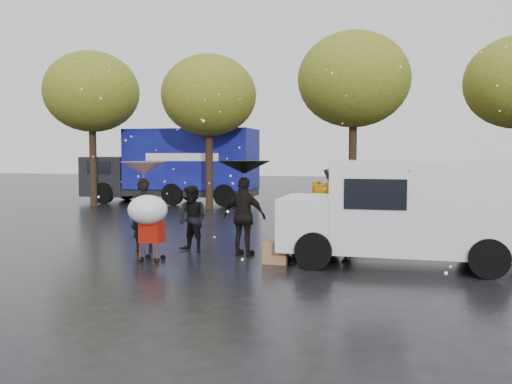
% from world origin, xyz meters
% --- Properties ---
extents(ground, '(90.00, 90.00, 0.00)m').
position_xyz_m(ground, '(0.00, 0.00, 0.00)').
color(ground, black).
rests_on(ground, ground).
extents(person_pink, '(0.74, 0.59, 1.76)m').
position_xyz_m(person_pink, '(-1.68, 0.10, 0.88)').
color(person_pink, black).
rests_on(person_pink, ground).
extents(person_middle, '(0.94, 0.84, 1.59)m').
position_xyz_m(person_middle, '(-0.54, 0.35, 0.79)').
color(person_middle, black).
rests_on(person_middle, ground).
extents(person_black, '(1.13, 0.65, 1.81)m').
position_xyz_m(person_black, '(0.81, 0.13, 0.91)').
color(person_black, black).
rests_on(person_black, ground).
extents(umbrella_pink, '(1.08, 1.08, 2.15)m').
position_xyz_m(umbrella_pink, '(-1.68, 0.10, 1.99)').
color(umbrella_pink, '#4C4C4C').
rests_on(umbrella_pink, ground).
extents(umbrella_black, '(1.23, 1.23, 2.18)m').
position_xyz_m(umbrella_black, '(0.81, 0.13, 2.03)').
color(umbrella_black, '#4C4C4C').
rests_on(umbrella_black, ground).
extents(vendor_cart, '(1.52, 0.80, 1.27)m').
position_xyz_m(vendor_cart, '(2.64, -0.14, 0.73)').
color(vendor_cart, slate).
rests_on(vendor_cart, ground).
extents(shopping_cart, '(0.84, 0.84, 1.46)m').
position_xyz_m(shopping_cart, '(-0.95, -1.16, 1.06)').
color(shopping_cart, '#AE1809').
rests_on(shopping_cart, ground).
extents(white_van, '(4.91, 2.18, 2.20)m').
position_xyz_m(white_van, '(4.38, 0.03, 1.16)').
color(white_van, white).
rests_on(white_van, ground).
extents(blue_truck, '(8.30, 2.60, 3.50)m').
position_xyz_m(blue_truck, '(-6.02, 12.33, 1.76)').
color(blue_truck, '#0C0C64').
rests_on(blue_truck, ground).
extents(box_ground_near, '(0.52, 0.42, 0.46)m').
position_xyz_m(box_ground_near, '(1.70, -0.51, 0.23)').
color(box_ground_near, brown).
rests_on(box_ground_near, ground).
extents(box_ground_far, '(0.52, 0.46, 0.34)m').
position_xyz_m(box_ground_far, '(2.08, 1.33, 0.17)').
color(box_ground_far, brown).
rests_on(box_ground_far, ground).
extents(yellow_taxi, '(4.55, 1.91, 1.54)m').
position_xyz_m(yellow_taxi, '(2.72, 13.00, 0.77)').
color(yellow_taxi, '#FFB20D').
rests_on(yellow_taxi, ground).
extents(tree_row, '(21.60, 4.40, 7.12)m').
position_xyz_m(tree_row, '(-0.47, 10.00, 5.02)').
color(tree_row, black).
rests_on(tree_row, ground).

